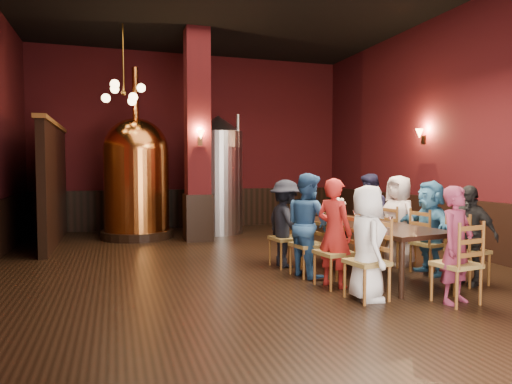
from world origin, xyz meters
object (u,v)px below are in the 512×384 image
object	(u,v)px
person_0	(367,243)
steel_vessel	(218,175)
person_2	(308,225)
rose_vase	(341,204)
dining_table	(369,228)
copper_kettle	(137,176)
person_1	(334,233)

from	to	relation	value
person_0	steel_vessel	distance (m)	5.98
person_0	person_2	size ratio (longest dim) A/B	0.91
steel_vessel	rose_vase	xyz separation A→B (m)	(1.16, -3.96, -0.43)
dining_table	rose_vase	world-z (taller)	rose_vase
person_0	dining_table	bearing A→B (deg)	-19.30
person_2	rose_vase	bearing A→B (deg)	-66.75
person_2	rose_vase	distance (m)	1.09
dining_table	person_2	size ratio (longest dim) A/B	1.68
person_2	rose_vase	size ratio (longest dim) A/B	4.43
dining_table	copper_kettle	xyz separation A→B (m)	(-3.08, 4.63, 0.68)
person_1	dining_table	bearing A→B (deg)	-87.91
dining_table	copper_kettle	bearing A→B (deg)	115.73
steel_vessel	rose_vase	size ratio (longest dim) A/B	8.31
steel_vessel	rose_vase	distance (m)	4.15
dining_table	person_2	distance (m)	0.91
person_0	person_2	xyz separation A→B (m)	(-0.18, 1.32, 0.06)
rose_vase	person_1	bearing A→B (deg)	-120.85
person_1	person_2	distance (m)	0.66
rose_vase	dining_table	bearing A→B (deg)	-88.22
person_2	copper_kettle	world-z (taller)	copper_kettle
person_1	steel_vessel	xyz separation A→B (m)	(-0.39, 5.25, 0.68)
person_1	rose_vase	xyz separation A→B (m)	(0.77, 1.29, 0.25)
steel_vessel	dining_table	bearing A→B (deg)	-76.19
copper_kettle	person_0	bearing A→B (deg)	-67.53
person_1	person_2	size ratio (longest dim) A/B	0.96
person_2	person_0	bearing A→B (deg)	174.68
dining_table	person_2	bearing A→B (deg)	158.78
person_2	copper_kettle	xyz separation A→B (m)	(-2.19, 4.42, 0.63)
rose_vase	copper_kettle	bearing A→B (deg)	128.87
dining_table	copper_kettle	distance (m)	5.61
person_2	steel_vessel	size ratio (longest dim) A/B	0.53
copper_kettle	dining_table	bearing A→B (deg)	-56.39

